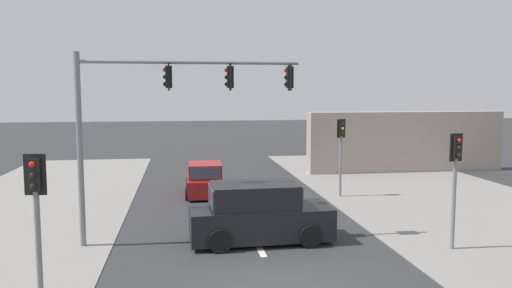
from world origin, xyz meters
TOP-DOWN VIEW (x-y plane):
  - ground_plane at (0.00, 0.00)m, footprint 140.00×140.00m
  - lane_dash_mid at (0.00, 3.00)m, footprint 0.20×2.40m
  - lane_dash_far at (0.00, 8.00)m, footprint 0.20×2.40m
  - traffic_signal_mast at (-3.03, 3.64)m, footprint 6.89×0.48m
  - pedestal_signal_right_kerb at (5.80, 1.66)m, footprint 0.44×0.31m
  - pedestal_signal_left_kerb at (-5.26, -1.63)m, footprint 0.44×0.30m
  - pedestal_signal_far_median at (4.83, 9.56)m, footprint 0.43×0.31m
  - shopfront_wall_far at (11.00, 16.00)m, footprint 12.00×1.00m
  - suv_oncoming_mid at (0.08, 3.34)m, footprint 4.59×2.16m
  - hatchback_crossing_left at (-1.27, 10.84)m, footprint 1.86×3.68m

SIDE VIEW (x-z plane):
  - ground_plane at x=0.00m, z-range 0.00..0.00m
  - lane_dash_mid at x=0.00m, z-range 0.00..0.01m
  - lane_dash_far at x=0.00m, z-range 0.00..0.01m
  - hatchback_crossing_left at x=-1.27m, z-range -0.06..1.47m
  - suv_oncoming_mid at x=0.08m, z-range -0.06..1.83m
  - shopfront_wall_far at x=11.00m, z-range 0.00..3.60m
  - pedestal_signal_right_kerb at x=5.80m, z-range 0.64..4.20m
  - pedestal_signal_left_kerb at x=-5.26m, z-range 0.64..4.20m
  - pedestal_signal_far_median at x=4.83m, z-range 0.64..4.20m
  - traffic_signal_mast at x=-3.03m, z-range 1.35..7.35m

